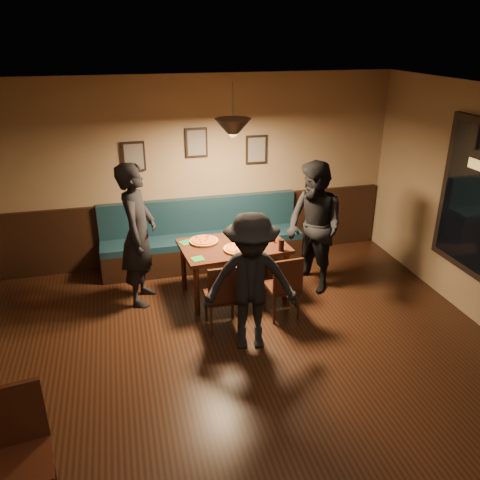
{
  "coord_description": "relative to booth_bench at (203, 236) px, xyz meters",
  "views": [
    {
      "loc": [
        -1.11,
        -3.48,
        3.35
      ],
      "look_at": [
        0.25,
        1.9,
        0.95
      ],
      "focal_mm": 36.54,
      "sensor_mm": 36.0,
      "label": 1
    }
  ],
  "objects": [
    {
      "name": "chair_near_left",
      "position": [
        -0.07,
        -1.71,
        -0.06
      ],
      "size": [
        0.39,
        0.39,
        0.88
      ],
      "primitive_type": null,
      "rotation": [
        0.0,
        0.0,
        -0.0
      ],
      "color": "black",
      "rests_on": "floor"
    },
    {
      "name": "diner_front",
      "position": [
        0.16,
        -2.15,
        0.31
      ],
      "size": [
        1.14,
        0.79,
        1.61
      ],
      "primitive_type": "imported",
      "rotation": [
        0.0,
        0.0,
        -0.2
      ],
      "color": "black",
      "rests_on": "floor"
    },
    {
      "name": "picture_left",
      "position": [
        -0.9,
        0.27,
        1.2
      ],
      "size": [
        0.32,
        0.04,
        0.42
      ],
      "primitive_type": "cube",
      "color": "black",
      "rests_on": "wall_back"
    },
    {
      "name": "booth_bench",
      "position": [
        0.0,
        0.0,
        0.0
      ],
      "size": [
        3.0,
        0.6,
        1.0
      ],
      "primitive_type": null,
      "color": "#0F232D",
      "rests_on": "ground"
    },
    {
      "name": "cutlery_set",
      "position": [
        0.27,
        -1.37,
        0.24
      ],
      "size": [
        0.2,
        0.11,
        0.0
      ],
      "primitive_type": "cube",
      "rotation": [
        0.0,
        0.0,
        1.11
      ],
      "color": "#B8B8BD",
      "rests_on": "dining_table"
    },
    {
      "name": "pizza_c",
      "position": [
        0.65,
        -0.85,
        0.26
      ],
      "size": [
        0.34,
        0.34,
        0.04
      ],
      "primitive_type": "cylinder",
      "rotation": [
        0.0,
        0.0,
        0.03
      ],
      "color": "orange",
      "rests_on": "dining_table"
    },
    {
      "name": "soda_glass",
      "position": [
        0.8,
        -1.29,
        0.32
      ],
      "size": [
        0.09,
        0.09,
        0.16
      ],
      "primitive_type": "cylinder",
      "rotation": [
        0.0,
        0.0,
        0.26
      ],
      "color": "black",
      "rests_on": "dining_table"
    },
    {
      "name": "floor",
      "position": [
        0.0,
        -3.2,
        -0.5
      ],
      "size": [
        7.0,
        7.0,
        0.0
      ],
      "primitive_type": "plane",
      "color": "black",
      "rests_on": "ground"
    },
    {
      "name": "dining_table",
      "position": [
        0.25,
        -0.95,
        -0.13
      ],
      "size": [
        1.45,
        1.0,
        0.74
      ],
      "primitive_type": "cube",
      "rotation": [
        0.0,
        0.0,
        0.09
      ],
      "color": "#321C0E",
      "rests_on": "floor"
    },
    {
      "name": "tabasco_bottle",
      "position": [
        0.79,
        -1.03,
        0.3
      ],
      "size": [
        0.04,
        0.04,
        0.12
      ],
      "primitive_type": "cylinder",
      "rotation": [
        0.0,
        0.0,
        0.4
      ],
      "color": "#921304",
      "rests_on": "dining_table"
    },
    {
      "name": "chair_near_right",
      "position": [
        0.71,
        -1.64,
        -0.07
      ],
      "size": [
        0.4,
        0.4,
        0.85
      ],
      "primitive_type": null,
      "rotation": [
        0.0,
        0.0,
        0.07
      ],
      "color": "black",
      "rests_on": "floor"
    },
    {
      "name": "picture_right",
      "position": [
        0.9,
        0.27,
        1.2
      ],
      "size": [
        0.32,
        0.04,
        0.42
      ],
      "primitive_type": "cube",
      "color": "black",
      "rests_on": "wall_back"
    },
    {
      "name": "pizza_b",
      "position": [
        0.27,
        -1.15,
        0.26
      ],
      "size": [
        0.43,
        0.43,
        0.04
      ],
      "primitive_type": "cylinder",
      "rotation": [
        0.0,
        0.0,
        -0.11
      ],
      "color": "orange",
      "rests_on": "dining_table"
    },
    {
      "name": "napkin_a",
      "position": [
        -0.35,
        -0.74,
        0.24
      ],
      "size": [
        0.2,
        0.2,
        0.01
      ],
      "primitive_type": "cube",
      "rotation": [
        0.0,
        0.0,
        0.37
      ],
      "color": "#1B6633",
      "rests_on": "dining_table"
    },
    {
      "name": "wall_back",
      "position": [
        0.0,
        0.3,
        0.9
      ],
      "size": [
        6.0,
        0.0,
        6.0
      ],
      "primitive_type": "plane",
      "rotation": [
        1.57,
        0.0,
        0.0
      ],
      "color": "#8C704F",
      "rests_on": "ground"
    },
    {
      "name": "pizza_a",
      "position": [
        -0.11,
        -0.78,
        0.26
      ],
      "size": [
        0.45,
        0.45,
        0.04
      ],
      "primitive_type": "cylinder",
      "rotation": [
        0.0,
        0.0,
        -0.2
      ],
      "color": "orange",
      "rests_on": "dining_table"
    },
    {
      "name": "diner_left",
      "position": [
        -0.96,
        -0.81,
        0.44
      ],
      "size": [
        0.62,
        0.79,
        1.89
      ],
      "primitive_type": "imported",
      "rotation": [
        0.0,
        0.0,
        1.29
      ],
      "color": "black",
      "rests_on": "floor"
    },
    {
      "name": "pendant_lamp",
      "position": [
        0.25,
        -0.95,
        1.75
      ],
      "size": [
        0.44,
        0.44,
        0.25
      ],
      "primitive_type": "cone",
      "rotation": [
        3.14,
        0.0,
        0.0
      ],
      "color": "black",
      "rests_on": "ceiling"
    },
    {
      "name": "wainscot",
      "position": [
        0.0,
        0.27,
        0.0
      ],
      "size": [
        5.88,
        0.06,
        1.0
      ],
      "primitive_type": "cube",
      "color": "black",
      "rests_on": "ground"
    },
    {
      "name": "cafe_chair_far",
      "position": [
        -2.01,
        -3.83,
        0.02
      ],
      "size": [
        0.53,
        0.53,
        1.05
      ],
      "primitive_type": null,
      "rotation": [
        0.0,
        0.0,
        3.29
      ],
      "color": "black",
      "rests_on": "floor"
    },
    {
      "name": "ceiling",
      "position": [
        0.0,
        -3.2,
        2.3
      ],
      "size": [
        7.0,
        7.0,
        0.0
      ],
      "primitive_type": "plane",
      "rotation": [
        3.14,
        0.0,
        0.0
      ],
      "color": "silver",
      "rests_on": "ground"
    },
    {
      "name": "picture_center",
      "position": [
        0.0,
        0.27,
        1.35
      ],
      "size": [
        0.32,
        0.04,
        0.42
      ],
      "primitive_type": "cube",
      "color": "black",
      "rests_on": "wall_back"
    },
    {
      "name": "napkin_b",
      "position": [
        -0.28,
        -1.27,
        0.24
      ],
      "size": [
        0.17,
        0.17,
        0.01
      ],
      "primitive_type": "cube",
      "rotation": [
        0.0,
        0.0,
        0.17
      ],
      "color": "#1E7326",
      "rests_on": "dining_table"
    },
    {
      "name": "diner_right",
      "position": [
        1.35,
        -1.02,
        0.4
      ],
      "size": [
        0.91,
        1.04,
        1.79
      ],
      "primitive_type": "imported",
      "rotation": [
        0.0,
        0.0,
        -1.26
      ],
      "color": "black",
      "rests_on": "floor"
    }
  ]
}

